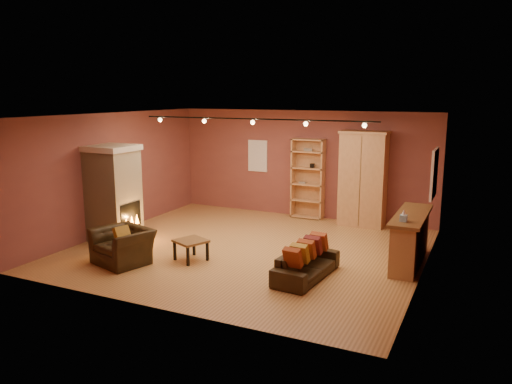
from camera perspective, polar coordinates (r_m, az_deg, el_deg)
The scene contains 16 objects.
floor at distance 10.60m, azimuth -0.84°, elevation -6.54°, with size 7.00×7.00×0.00m, color #A4703A.
ceiling at distance 10.11m, azimuth -0.88°, elevation 8.76°, with size 7.00×7.00×0.00m, color brown.
back_wall at distance 13.22m, azimuth 5.35°, elevation 3.20°, with size 7.00×0.02×2.80m, color brown.
left_wall at distance 12.19m, azimuth -15.82°, elevation 2.14°, with size 0.02×6.50×2.80m, color brown.
right_wall at distance 9.30m, azimuth 18.90°, elevation -0.77°, with size 0.02×6.50×2.80m, color brown.
fireplace at distance 11.51m, azimuth -15.94°, elevation -0.11°, with size 1.01×0.98×2.12m.
back_window at distance 13.67m, azimuth 0.20°, elevation 4.15°, with size 0.56×0.04×0.86m, color white.
bookcase at distance 13.10m, azimuth 6.02°, elevation 1.61°, with size 0.85×0.33×2.09m.
armoire at distance 12.50m, azimuth 12.13°, elevation 1.50°, with size 1.15×0.66×2.35m.
bar_counter at distance 10.02m, azimuth 17.20°, elevation -5.10°, with size 0.56×2.07×0.99m.
tissue_box at distance 9.26m, azimuth 16.52°, elevation -2.70°, with size 0.13×0.13×0.22m.
right_window at distance 10.63m, azimuth 19.70°, elevation 1.99°, with size 0.05×0.90×1.00m, color white.
loveseat at distance 8.98m, azimuth 5.79°, elevation -7.64°, with size 0.63×1.66×0.71m.
armchair at distance 9.98m, azimuth -15.00°, elevation -5.34°, with size 1.19×0.95×0.91m.
coffee_table at distance 9.90m, azimuth -7.46°, elevation -5.79°, with size 0.72×0.72×0.42m.
track_rail at distance 10.29m, azimuth -0.39°, elevation 8.19°, with size 5.20×0.09×0.13m.
Camera 1 is at (4.44, -9.07, 3.24)m, focal length 35.00 mm.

